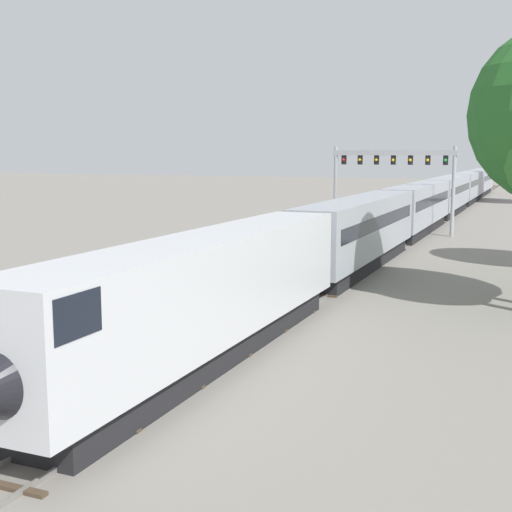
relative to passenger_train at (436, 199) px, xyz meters
The scene contains 5 objects.
ground_plane 63.12m from the passenger_train, 91.82° to the right, with size 400.00×400.00×0.00m, color gray.
track_main 3.96m from the passenger_train, 90.00° to the right, with size 2.60×200.00×0.16m.
track_near 23.82m from the passenger_train, 103.43° to the right, with size 2.60×160.00×0.16m.
passenger_train is the anchor object (origin of this frame).
signal_gantry 14.40m from the passenger_train, 99.30° to the right, with size 12.10×0.49×8.47m.
Camera 1 is at (13.51, -17.78, 7.84)m, focal length 48.31 mm.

